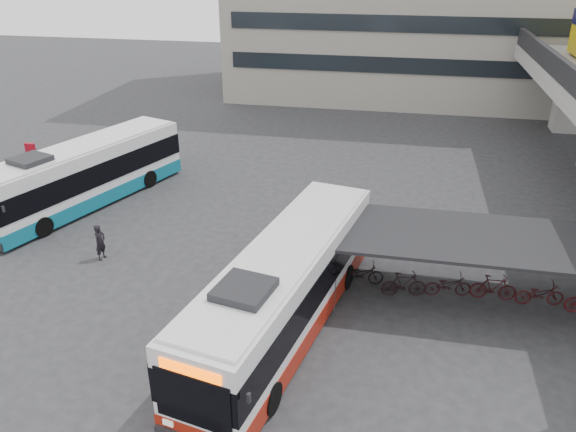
# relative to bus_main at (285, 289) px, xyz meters

# --- Properties ---
(ground) EXTENTS (120.00, 120.00, 0.00)m
(ground) POSITION_rel_bus_main_xyz_m (-2.23, 0.16, -1.57)
(ground) COLOR #28282B
(ground) RESTS_ON ground
(bike_shelter) EXTENTS (10.00, 4.00, 2.54)m
(bike_shelter) POSITION_rel_bus_main_xyz_m (6.24, 3.16, -0.13)
(bike_shelter) COLOR #595B60
(bike_shelter) RESTS_ON ground
(road_markings) EXTENTS (0.15, 7.60, 0.01)m
(road_markings) POSITION_rel_bus_main_xyz_m (0.27, -2.84, -1.56)
(road_markings) COLOR beige
(road_markings) RESTS_ON ground
(bus_main) EXTENTS (4.67, 11.68, 3.38)m
(bus_main) POSITION_rel_bus_main_xyz_m (0.00, 0.00, 0.00)
(bus_main) COLOR white
(bus_main) RESTS_ON ground
(bus_teal) EXTENTS (5.98, 11.31, 3.29)m
(bus_teal) POSITION_rel_bus_main_xyz_m (-11.79, 8.11, -0.04)
(bus_teal) COLOR white
(bus_teal) RESTS_ON ground
(pedestrian) EXTENTS (0.44, 0.60, 1.53)m
(pedestrian) POSITION_rel_bus_main_xyz_m (-8.39, 3.08, -0.80)
(pedestrian) COLOR black
(pedestrian) RESTS_ON ground
(sign_totem_north) EXTENTS (0.56, 0.19, 2.60)m
(sign_totem_north) POSITION_rel_bus_main_xyz_m (-15.31, 9.09, -0.23)
(sign_totem_north) COLOR maroon
(sign_totem_north) RESTS_ON ground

